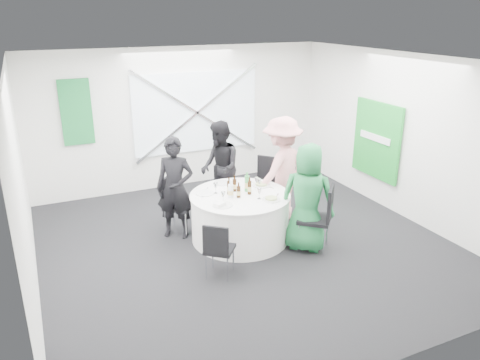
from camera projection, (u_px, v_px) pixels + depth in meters
name	position (u px, v px, depth m)	size (l,w,h in m)	color
floor	(245.00, 244.00, 7.31)	(6.00, 6.00, 0.00)	black
ceiling	(246.00, 60.00, 6.35)	(6.00, 6.00, 0.00)	white
wall_back	(182.00, 118.00, 9.39)	(6.00, 6.00, 0.00)	white
wall_front	(386.00, 248.00, 4.27)	(6.00, 6.00, 0.00)	white
wall_left	(22.00, 190.00, 5.65)	(6.00, 6.00, 0.00)	white
wall_right	(404.00, 137.00, 8.01)	(6.00, 6.00, 0.00)	white
window_panel	(196.00, 112.00, 9.44)	(2.60, 0.03, 1.60)	silver
window_brace_a	(197.00, 113.00, 9.40)	(0.05, 0.05, 3.16)	silver
window_brace_b	(197.00, 113.00, 9.40)	(0.05, 0.05, 3.16)	silver
green_banner	(76.00, 112.00, 8.46)	(0.55, 0.04, 1.20)	#156937
green_sign	(376.00, 140.00, 8.56)	(0.05, 1.20, 1.40)	green
banquet_table	(240.00, 217.00, 7.35)	(1.56, 1.56, 0.76)	white
chair_back	(225.00, 186.00, 8.31)	(0.46, 0.46, 0.85)	black
chair_back_left	(174.00, 200.00, 7.55)	(0.60, 0.60, 0.93)	black
chair_back_right	(266.00, 182.00, 8.20)	(0.66, 0.66, 1.03)	black
chair_front_right	(321.00, 213.00, 6.93)	(0.66, 0.66, 1.03)	black
chair_front_left	(218.00, 247.00, 6.23)	(0.52, 0.52, 0.82)	black
person_man_back_left	(175.00, 188.00, 7.32)	(0.60, 0.39, 1.64)	black
person_man_back	(220.00, 168.00, 8.24)	(0.80, 0.44, 1.65)	black
person_woman_pink	(282.00, 170.00, 7.90)	(1.17, 0.54, 1.81)	pink
person_woman_green	(307.00, 198.00, 6.91)	(0.81, 0.53, 1.65)	#217B40
plate_back	(222.00, 183.00, 7.68)	(0.28, 0.28, 0.01)	silver
plate_back_left	(205.00, 193.00, 7.26)	(0.29, 0.29, 0.01)	silver
plate_back_right	(261.00, 185.00, 7.59)	(0.29, 0.29, 0.04)	silver
plate_front_right	(271.00, 199.00, 7.01)	(0.27, 0.27, 0.04)	silver
plate_front_left	(223.00, 205.00, 6.81)	(0.29, 0.29, 0.01)	silver
napkin	(220.00, 204.00, 6.77)	(0.16, 0.11, 0.04)	white
beer_bottle_a	(229.00, 188.00, 7.20)	(0.06, 0.06, 0.27)	#371D0A
beer_bottle_b	(235.00, 185.00, 7.32)	(0.06, 0.06, 0.26)	#371D0A
beer_bottle_c	(250.00, 188.00, 7.20)	(0.06, 0.06, 0.28)	#371D0A
beer_bottle_d	(239.00, 192.00, 7.08)	(0.06, 0.06, 0.24)	#371D0A
green_water_bottle	(247.00, 184.00, 7.31)	(0.08, 0.08, 0.31)	green
clear_water_bottle	(231.00, 191.00, 7.07)	(0.08, 0.08, 0.27)	white
wine_glass_a	(259.00, 191.00, 7.02)	(0.07, 0.07, 0.17)	white
wine_glass_b	(259.00, 181.00, 7.41)	(0.07, 0.07, 0.17)	white
wine_glass_c	(223.00, 195.00, 6.88)	(0.07, 0.07, 0.17)	white
wine_glass_d	(257.00, 180.00, 7.47)	(0.07, 0.07, 0.17)	white
wine_glass_e	(216.00, 186.00, 7.23)	(0.07, 0.07, 0.17)	white
fork_a	(234.00, 182.00, 7.75)	(0.01, 0.15, 0.01)	silver
knife_a	(219.00, 184.00, 7.65)	(0.01, 0.15, 0.01)	silver
fork_b	(270.00, 187.00, 7.51)	(0.01, 0.15, 0.01)	silver
knife_b	(253.00, 182.00, 7.72)	(0.01, 0.15, 0.01)	silver
fork_c	(207.00, 189.00, 7.44)	(0.01, 0.15, 0.01)	silver
knife_c	(203.00, 196.00, 7.14)	(0.01, 0.15, 0.01)	silver
fork_d	(273.00, 202.00, 6.94)	(0.01, 0.15, 0.01)	silver
knife_d	(277.00, 195.00, 7.19)	(0.01, 0.15, 0.01)	silver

